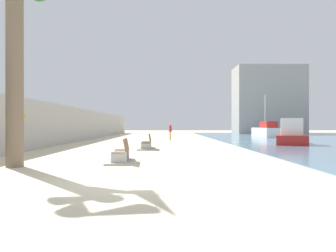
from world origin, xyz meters
TOP-DOWN VIEW (x-y plane):
  - ground_plane at (0.00, 18.00)m, footprint 120.00×120.00m
  - seawall at (-7.50, 18.00)m, footprint 0.80×64.00m
  - palm_tree at (-4.60, 2.71)m, footprint 2.39×2.50m
  - bench_near at (-0.88, 3.99)m, footprint 1.24×2.17m
  - bench_far at (-0.27, 10.66)m, footprint 1.16×2.13m
  - person_walking at (1.36, 21.60)m, footprint 0.29×0.49m
  - boat_far_right at (13.66, 29.71)m, footprint 2.06×6.84m
  - boat_mid_bay at (10.71, 15.09)m, footprint 3.67×5.15m
  - pedestrian_sign at (-6.84, 7.58)m, footprint 0.85×0.08m
  - harbor_building at (19.44, 46.00)m, footprint 12.00×6.00m

SIDE VIEW (x-z plane):
  - ground_plane at x=0.00m, z-range 0.00..0.00m
  - bench_near at x=-0.88m, z-range -0.26..0.72m
  - bench_far at x=-0.27m, z-range -0.26..0.72m
  - boat_mid_bay at x=10.71m, z-range -0.25..1.76m
  - boat_far_right at x=13.66m, z-range -1.90..3.49m
  - person_walking at x=1.36m, z-range 0.15..1.88m
  - pedestrian_sign at x=-6.84m, z-range 0.29..2.69m
  - seawall at x=-7.50m, z-range 0.00..3.10m
  - palm_tree at x=-4.60m, z-range 1.34..9.05m
  - harbor_building at x=19.44m, z-range 0.00..12.02m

